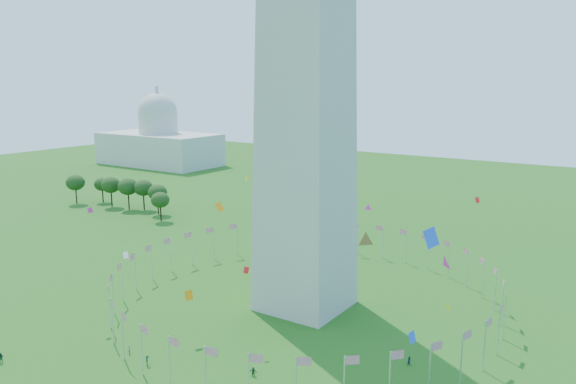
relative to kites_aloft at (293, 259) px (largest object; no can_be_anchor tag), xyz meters
name	(u,v)px	position (x,y,z in m)	size (l,w,h in m)	color
flag_ring	(305,286)	(-13.03, 24.88, -15.08)	(80.24, 80.24, 9.00)	silver
capitol_building	(158,125)	(-193.03, 154.88, 3.42)	(70.00, 35.00, 46.00)	beige
kites_aloft	(293,259)	(0.00, 0.00, 0.00)	(99.32, 68.84, 31.70)	#CC2699
tree_line_west	(124,195)	(-119.01, 65.87, -14.08)	(55.19, 15.57, 11.69)	#27501A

